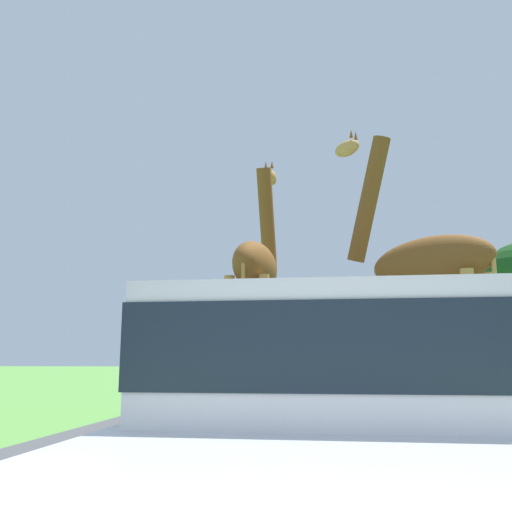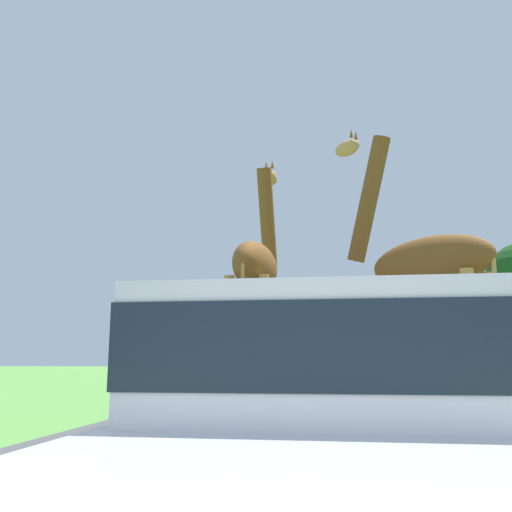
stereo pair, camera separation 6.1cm
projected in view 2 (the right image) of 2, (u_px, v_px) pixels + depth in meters
road at (332, 380)px, 28.27m from camera, size 7.86×120.00×0.00m
giraffe_near_road at (257, 275)px, 9.81m from camera, size 0.93×2.72×5.18m
giraffe_companion at (421, 270)px, 8.69m from camera, size 2.50×2.31×5.31m
car_lead_maroon at (328, 422)px, 3.00m from camera, size 1.86×4.69×1.39m
car_queue_right at (266, 366)px, 21.62m from camera, size 1.87×4.81×1.47m
car_queue_left at (296, 372)px, 15.45m from camera, size 1.90×4.40×1.36m
car_far_ahead at (395, 368)px, 24.86m from camera, size 1.95×4.17×1.26m
car_verge_right at (417, 368)px, 18.54m from camera, size 1.90×4.55×1.50m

